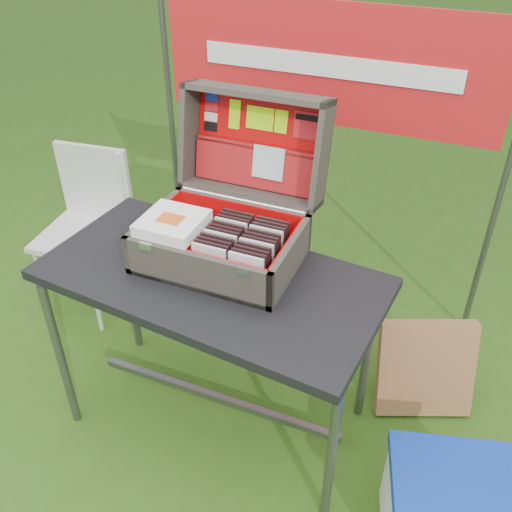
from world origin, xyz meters
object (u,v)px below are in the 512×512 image
at_px(chair, 81,238).
at_px(suitcase, 225,191).
at_px(cooler, 446,508).
at_px(cardboard_box, 425,368).
at_px(table, 215,352).

bearing_deg(chair, suitcase, -22.45).
height_order(cooler, cardboard_box, cardboard_box).
xyz_separation_m(table, cardboard_box, (0.82, 0.43, -0.18)).
bearing_deg(cooler, table, 153.97).
bearing_deg(cardboard_box, suitcase, 176.04).
bearing_deg(chair, table, -30.27).
distance_m(suitcase, cardboard_box, 1.21).
xyz_separation_m(chair, cardboard_box, (1.81, -0.02, -0.22)).
bearing_deg(suitcase, table, -89.43).
bearing_deg(cooler, chair, 147.18).
relative_size(suitcase, cooler, 1.36).
height_order(cooler, chair, chair).
height_order(table, cardboard_box, table).
height_order(suitcase, chair, suitcase).
height_order(chair, cardboard_box, chair).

